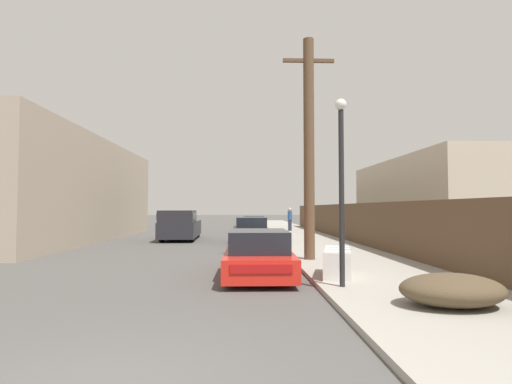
# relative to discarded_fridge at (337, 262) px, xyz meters

# --- Properties ---
(sidewalk_curb) EXTENTS (4.20, 63.00, 0.12)m
(sidewalk_curb) POSITION_rel_discarded_fridge_xyz_m (1.39, 17.02, -0.41)
(sidewalk_curb) COLOR #9E998E
(sidewalk_curb) RESTS_ON ground
(discarded_fridge) EXTENTS (1.05, 1.79, 0.74)m
(discarded_fridge) POSITION_rel_discarded_fridge_xyz_m (0.00, 0.00, 0.00)
(discarded_fridge) COLOR silver
(discarded_fridge) RESTS_ON sidewalk_curb
(parked_sports_car_red) EXTENTS (1.84, 4.72, 1.27)m
(parked_sports_car_red) POSITION_rel_discarded_fridge_xyz_m (-2.00, 0.88, 0.10)
(parked_sports_car_red) COLOR red
(parked_sports_car_red) RESTS_ON ground
(car_parked_mid) EXTENTS (1.93, 4.52, 1.40)m
(car_parked_mid) POSITION_rel_discarded_fridge_xyz_m (-2.00, 11.30, 0.18)
(car_parked_mid) COLOR black
(car_parked_mid) RESTS_ON ground
(car_parked_far) EXTENTS (1.82, 4.25, 1.27)m
(car_parked_far) POSITION_rel_discarded_fridge_xyz_m (-1.56, 21.25, 0.13)
(car_parked_far) COLOR #2D478C
(car_parked_far) RESTS_ON ground
(pickup_truck) EXTENTS (2.14, 5.47, 1.75)m
(pickup_truck) POSITION_rel_discarded_fridge_xyz_m (-6.12, 13.41, 0.40)
(pickup_truck) COLOR #232328
(pickup_truck) RESTS_ON ground
(utility_pole) EXTENTS (1.80, 0.37, 7.69)m
(utility_pole) POSITION_rel_discarded_fridge_xyz_m (-0.13, 3.44, 3.57)
(utility_pole) COLOR brown
(utility_pole) RESTS_ON sidewalk_curb
(street_lamp) EXTENTS (0.26, 0.26, 4.24)m
(street_lamp) POSITION_rel_discarded_fridge_xyz_m (-0.21, -1.36, 2.13)
(street_lamp) COLOR #232326
(street_lamp) RESTS_ON sidewalk_curb
(brush_pile) EXTENTS (1.85, 1.38, 0.58)m
(brush_pile) POSITION_rel_discarded_fridge_xyz_m (1.30, -3.21, -0.06)
(brush_pile) COLOR brown
(brush_pile) RESTS_ON sidewalk_curb
(wooden_fence) EXTENTS (0.08, 35.74, 2.00)m
(wooden_fence) POSITION_rel_discarded_fridge_xyz_m (3.34, 11.47, 0.64)
(wooden_fence) COLOR brown
(wooden_fence) RESTS_ON sidewalk_curb
(building_left_block) EXTENTS (7.00, 18.98, 5.78)m
(building_left_block) POSITION_rel_discarded_fridge_xyz_m (-13.67, 13.19, 2.42)
(building_left_block) COLOR tan
(building_left_block) RESTS_ON ground
(building_right_house) EXTENTS (6.00, 12.16, 4.45)m
(building_right_house) POSITION_rel_discarded_fridge_xyz_m (8.36, 10.64, 1.75)
(building_right_house) COLOR beige
(building_right_house) RESTS_ON ground
(pedestrian) EXTENTS (0.34, 0.34, 1.80)m
(pedestrian) POSITION_rel_discarded_fridge_xyz_m (1.28, 20.83, 0.58)
(pedestrian) COLOR #282D42
(pedestrian) RESTS_ON sidewalk_curb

